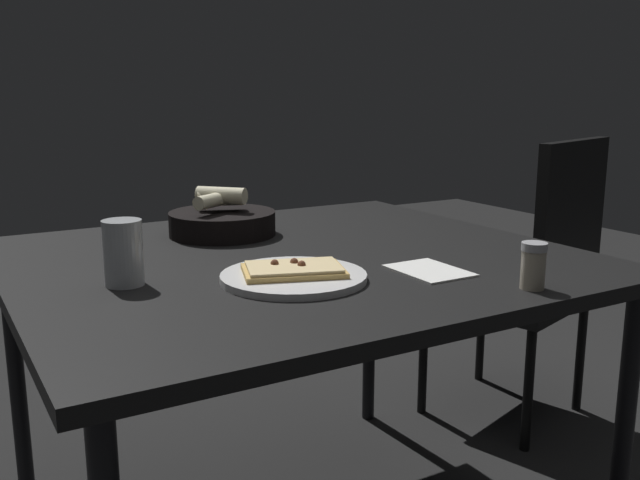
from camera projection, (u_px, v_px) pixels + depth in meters
name	position (u px, v px, depth m)	size (l,w,h in m)	color
dining_table	(293.00, 278.00, 1.56)	(1.07, 1.19, 0.72)	black
pizza_plate	(294.00, 275.00, 1.33)	(0.28, 0.28, 0.04)	white
bread_basket	(222.00, 220.00, 1.75)	(0.26, 0.26, 0.12)	black
beer_glass	(124.00, 257.00, 1.30)	(0.07, 0.07, 0.12)	silver
pepper_shaker	(533.00, 268.00, 1.27)	(0.05, 0.05, 0.09)	#BFB299
napkin	(429.00, 271.00, 1.40)	(0.16, 0.12, 0.00)	white
chair_near	(533.00, 269.00, 2.24)	(0.55, 0.55, 0.93)	black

